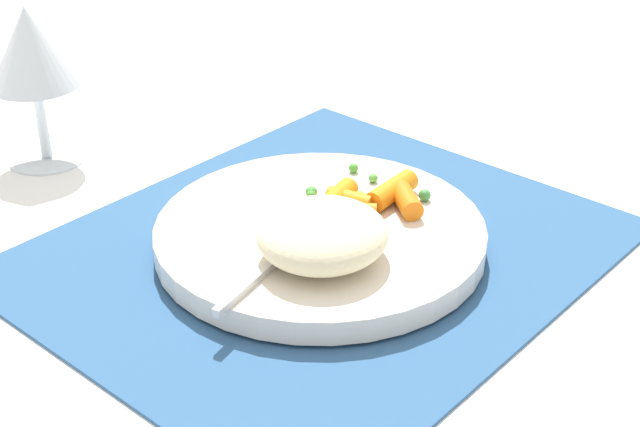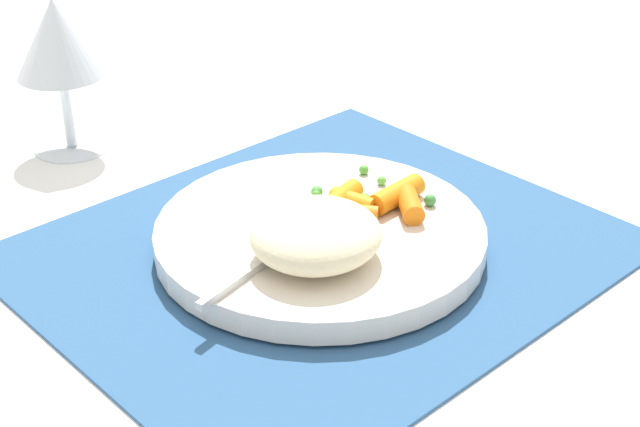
{
  "view_description": "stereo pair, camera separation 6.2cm",
  "coord_description": "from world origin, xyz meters",
  "px_view_note": "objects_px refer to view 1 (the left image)",
  "views": [
    {
      "loc": [
        -0.47,
        -0.41,
        0.39
      ],
      "look_at": [
        0.0,
        0.0,
        0.03
      ],
      "focal_mm": 52.89,
      "sensor_mm": 36.0,
      "label": 1
    },
    {
      "loc": [
        -0.43,
        -0.46,
        0.39
      ],
      "look_at": [
        0.0,
        0.0,
        0.03
      ],
      "focal_mm": 52.89,
      "sensor_mm": 36.0,
      "label": 2
    }
  ],
  "objects_px": {
    "plate": "(320,235)",
    "wine_glass": "(31,52)",
    "fork": "(303,237)",
    "carrot_portion": "(370,198)",
    "rice_mound": "(323,235)"
  },
  "relations": [
    {
      "from": "rice_mound",
      "to": "fork",
      "type": "xyz_separation_m",
      "value": [
        0.01,
        0.03,
        -0.02
      ]
    },
    {
      "from": "fork",
      "to": "carrot_portion",
      "type": "bearing_deg",
      "value": -4.92
    },
    {
      "from": "carrot_portion",
      "to": "rice_mound",
      "type": "bearing_deg",
      "value": -165.33
    },
    {
      "from": "plate",
      "to": "rice_mound",
      "type": "height_order",
      "value": "rice_mound"
    },
    {
      "from": "plate",
      "to": "wine_glass",
      "type": "height_order",
      "value": "wine_glass"
    },
    {
      "from": "rice_mound",
      "to": "wine_glass",
      "type": "bearing_deg",
      "value": 91.55
    },
    {
      "from": "carrot_portion",
      "to": "fork",
      "type": "relative_size",
      "value": 0.52
    },
    {
      "from": "carrot_portion",
      "to": "fork",
      "type": "xyz_separation_m",
      "value": [
        -0.07,
        0.01,
        -0.01
      ]
    },
    {
      "from": "plate",
      "to": "rice_mound",
      "type": "relative_size",
      "value": 2.65
    },
    {
      "from": "fork",
      "to": "wine_glass",
      "type": "relative_size",
      "value": 1.26
    },
    {
      "from": "rice_mound",
      "to": "carrot_portion",
      "type": "distance_m",
      "value": 0.09
    },
    {
      "from": "rice_mound",
      "to": "carrot_portion",
      "type": "relative_size",
      "value": 1.01
    },
    {
      "from": "rice_mound",
      "to": "fork",
      "type": "relative_size",
      "value": 0.52
    },
    {
      "from": "rice_mound",
      "to": "carrot_portion",
      "type": "bearing_deg",
      "value": 14.67
    },
    {
      "from": "plate",
      "to": "fork",
      "type": "bearing_deg",
      "value": -168.09
    }
  ]
}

